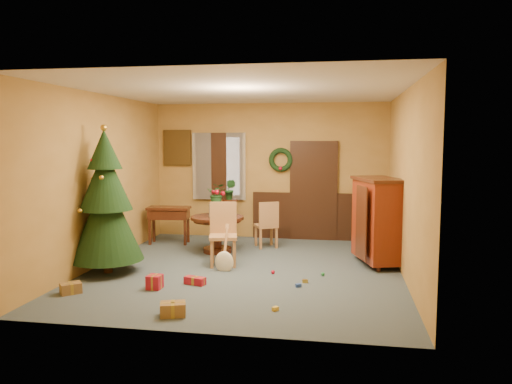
% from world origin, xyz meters
% --- Properties ---
extents(room_envelope, '(5.50, 5.50, 5.50)m').
position_xyz_m(room_envelope, '(0.21, 2.70, 1.12)').
color(room_envelope, '#333F4A').
rests_on(room_envelope, ground).
extents(dining_table, '(1.00, 1.00, 0.69)m').
position_xyz_m(dining_table, '(-0.77, 1.16, 0.48)').
color(dining_table, '#32160B').
rests_on(dining_table, floor).
extents(urn, '(0.31, 0.31, 0.23)m').
position_xyz_m(urn, '(-0.77, 1.16, 0.80)').
color(urn, slate).
rests_on(urn, dining_table).
extents(centerpiece_plant, '(0.35, 0.31, 0.39)m').
position_xyz_m(centerpiece_plant, '(-0.77, 1.16, 1.11)').
color(centerpiece_plant, '#1E4C23').
rests_on(centerpiece_plant, urn).
extents(chair_near, '(0.55, 0.55, 1.06)m').
position_xyz_m(chair_near, '(-0.44, 0.30, 0.57)').
color(chair_near, '#AA7444').
rests_on(chair_near, floor).
extents(chair_far, '(0.53, 0.53, 0.92)m').
position_xyz_m(chair_far, '(0.11, 1.70, 0.50)').
color(chair_far, '#AA7444').
rests_on(chair_far, floor).
extents(guitar, '(0.43, 0.54, 0.71)m').
position_xyz_m(guitar, '(-0.33, -0.13, 0.36)').
color(guitar, '#EDE4C5').
rests_on(guitar, floor).
extents(plant_stand, '(0.34, 0.34, 0.87)m').
position_xyz_m(plant_stand, '(-0.77, 2.31, 0.54)').
color(plant_stand, '#32160B').
rests_on(plant_stand, floor).
extents(stand_plant, '(0.27, 0.24, 0.43)m').
position_xyz_m(stand_plant, '(-0.77, 2.31, 1.09)').
color(stand_plant, '#19471E').
rests_on(stand_plant, plant_stand).
extents(christmas_tree, '(1.15, 1.15, 2.36)m').
position_xyz_m(christmas_tree, '(-2.15, -0.54, 1.12)').
color(christmas_tree, '#382111').
rests_on(christmas_tree, floor).
extents(writing_desk, '(0.89, 0.51, 0.76)m').
position_xyz_m(writing_desk, '(-1.94, 1.78, 0.57)').
color(writing_desk, '#32160B').
rests_on(writing_desk, floor).
extents(sideboard, '(0.93, 1.29, 1.49)m').
position_xyz_m(sideboard, '(2.15, 0.72, 0.80)').
color(sideboard, '#4E1A09').
rests_on(sideboard, floor).
extents(gift_a, '(0.36, 0.30, 0.16)m').
position_xyz_m(gift_a, '(-0.46, -2.26, 0.08)').
color(gift_a, brown).
rests_on(gift_a, floor).
extents(gift_b, '(0.21, 0.21, 0.20)m').
position_xyz_m(gift_b, '(-1.08, -1.26, 0.10)').
color(gift_b, '#A81629').
rests_on(gift_b, floor).
extents(gift_c, '(0.33, 0.32, 0.15)m').
position_xyz_m(gift_c, '(-2.15, -1.66, 0.07)').
color(gift_c, brown).
rests_on(gift_c, floor).
extents(gift_d, '(0.34, 0.21, 0.11)m').
position_xyz_m(gift_d, '(-0.58, -0.95, 0.06)').
color(gift_d, '#A81629').
rests_on(gift_d, floor).
extents(toy_a, '(0.09, 0.09, 0.05)m').
position_xyz_m(toy_a, '(0.94, -0.83, 0.03)').
color(toy_a, '#2544A0').
rests_on(toy_a, floor).
extents(toy_b, '(0.06, 0.06, 0.06)m').
position_xyz_m(toy_b, '(1.27, -0.18, 0.03)').
color(toy_b, '#217C3C').
rests_on(toy_b, floor).
extents(toy_c, '(0.09, 0.09, 0.05)m').
position_xyz_m(toy_c, '(0.74, -1.88, 0.03)').
color(toy_c, gold).
rests_on(toy_c, floor).
extents(toy_d, '(0.06, 0.06, 0.06)m').
position_xyz_m(toy_d, '(0.48, -0.18, 0.03)').
color(toy_d, red).
rests_on(toy_d, floor).
extents(toy_e, '(0.09, 0.06, 0.05)m').
position_xyz_m(toy_e, '(1.02, -0.60, 0.03)').
color(toy_e, gold).
rests_on(toy_e, floor).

